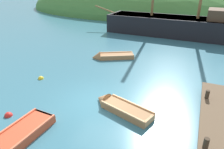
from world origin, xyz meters
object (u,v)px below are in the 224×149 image
(rowboat_far, at_px, (119,108))
(buoy_red, at_px, (9,116))
(sailing_ship, at_px, (176,28))
(buoy_yellow, at_px, (41,79))
(rowboat_near_dock, at_px, (110,57))
(rowboat_center, at_px, (9,144))

(rowboat_far, height_order, buoy_red, rowboat_far)
(sailing_ship, height_order, buoy_red, sailing_ship)
(buoy_yellow, bearing_deg, rowboat_far, -11.55)
(rowboat_near_dock, height_order, buoy_red, rowboat_near_dock)
(rowboat_far, distance_m, rowboat_near_dock, 7.58)
(sailing_ship, bearing_deg, rowboat_near_dock, 70.66)
(rowboat_far, xyz_separation_m, buoy_red, (-4.82, -2.67, -0.12))
(buoy_yellow, bearing_deg, sailing_ship, 66.83)
(buoy_red, bearing_deg, buoy_yellow, 108.99)
(rowboat_far, bearing_deg, buoy_red, 46.75)
(sailing_ship, distance_m, rowboat_far, 16.80)
(sailing_ship, bearing_deg, rowboat_far, 90.48)
(sailing_ship, distance_m, rowboat_center, 21.28)
(sailing_ship, distance_m, buoy_red, 20.17)
(rowboat_center, xyz_separation_m, buoy_yellow, (-3.07, 5.45, -0.13))
(rowboat_far, distance_m, buoy_red, 5.51)
(sailing_ship, bearing_deg, rowboat_center, 82.42)
(rowboat_near_dock, xyz_separation_m, buoy_red, (-1.35, -9.41, -0.10))
(rowboat_center, relative_size, buoy_red, 9.58)
(rowboat_center, bearing_deg, sailing_ship, 173.48)
(rowboat_center, distance_m, rowboat_far, 5.21)
(rowboat_near_dock, distance_m, buoy_yellow, 6.11)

